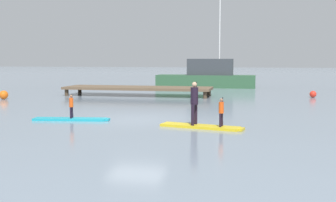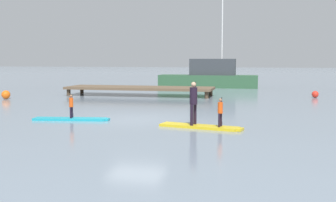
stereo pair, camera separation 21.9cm
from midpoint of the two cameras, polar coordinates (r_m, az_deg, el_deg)
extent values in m
plane|color=gray|center=(18.62, -4.02, -2.59)|extent=(240.00, 240.00, 0.00)
cube|color=#1E9EB2|center=(18.97, -12.94, -2.41)|extent=(3.25, 1.07, 0.10)
cube|color=#1E9EB2|center=(18.55, -8.07, -2.51)|extent=(0.30, 0.47, 0.09)
cylinder|color=black|center=(19.01, -12.63, -1.49)|extent=(0.07, 0.07, 0.49)
cylinder|color=black|center=(18.81, -12.82, -1.57)|extent=(0.07, 0.07, 0.49)
cylinder|color=#E54C14|center=(18.86, -12.75, -0.18)|extent=(0.21, 0.21, 0.41)
sphere|color=#8C664C|center=(18.83, -12.77, 0.67)|extent=(0.12, 0.12, 0.12)
cylinder|color=black|center=(19.03, -12.60, -0.66)|extent=(0.03, 0.03, 1.03)
cube|color=black|center=(19.08, -12.57, -1.93)|extent=(0.05, 0.14, 0.18)
cube|color=gold|center=(16.50, 4.62, -3.49)|extent=(3.23, 1.37, 0.10)
cube|color=gold|center=(16.02, 10.09, -3.84)|extent=(0.34, 0.54, 0.09)
cylinder|color=black|center=(16.68, 4.08, -1.80)|extent=(0.12, 0.12, 0.81)
cylinder|color=black|center=(16.36, 3.64, -1.95)|extent=(0.12, 0.12, 0.81)
cylinder|color=black|center=(16.44, 3.88, 0.70)|extent=(0.36, 0.36, 0.67)
sphere|color=tan|center=(16.40, 3.89, 2.27)|extent=(0.19, 0.19, 0.19)
cylinder|color=black|center=(16.67, 4.15, -0.28)|extent=(0.03, 0.03, 1.69)
cube|color=black|center=(16.77, 4.13, -2.85)|extent=(0.06, 0.14, 0.18)
cylinder|color=black|center=(16.28, 7.63, -2.54)|extent=(0.08, 0.08, 0.52)
cylinder|color=black|center=(16.07, 7.39, -2.64)|extent=(0.08, 0.08, 0.52)
cylinder|color=#E54C14|center=(16.12, 7.53, -0.91)|extent=(0.23, 0.23, 0.43)
sphere|color=#8C664C|center=(16.08, 7.55, 0.14)|extent=(0.12, 0.12, 0.12)
cylinder|color=black|center=(16.29, 7.70, -1.45)|extent=(0.03, 0.03, 1.13)
cube|color=black|center=(16.36, 7.68, -3.11)|extent=(0.06, 0.14, 0.18)
cube|color=#2D5638|center=(40.09, 5.64, 2.70)|extent=(9.35, 2.39, 1.18)
cube|color=#33383D|center=(39.99, 6.28, 4.64)|extent=(4.29, 1.62, 1.54)
cylinder|color=silver|center=(40.03, 7.58, 10.08)|extent=(0.12, 0.12, 6.06)
cube|color=brown|center=(30.98, -3.69, 1.79)|extent=(10.88, 2.94, 0.18)
cylinder|color=#473828|center=(31.75, -13.22, 1.31)|extent=(0.28, 0.28, 0.65)
cylinder|color=#473828|center=(33.87, -11.50, 1.62)|extent=(0.28, 0.28, 0.65)
cylinder|color=#473828|center=(28.80, 5.51, 1.00)|extent=(0.28, 0.28, 0.65)
cylinder|color=#473828|center=(31.12, 6.05, 1.35)|extent=(0.28, 0.28, 0.65)
sphere|color=orange|center=(30.28, -21.06, 0.81)|extent=(0.58, 0.58, 0.58)
sphere|color=red|center=(31.06, 19.63, 0.87)|extent=(0.48, 0.48, 0.48)
camera|label=1|loc=(0.11, -89.68, 0.03)|focal=44.66mm
camera|label=2|loc=(0.11, 90.32, -0.03)|focal=44.66mm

